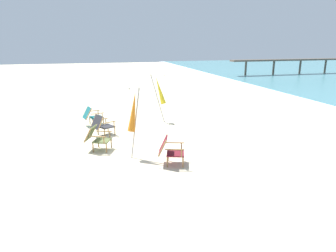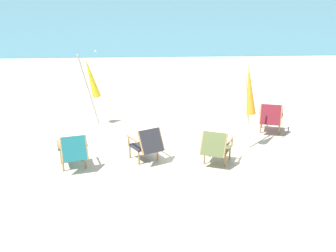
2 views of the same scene
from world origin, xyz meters
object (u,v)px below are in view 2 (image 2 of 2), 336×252
object	(u,v)px
umbrella_furled_orange	(250,90)
umbrella_furled_yellow	(91,78)
beach_chair_mid_center	(147,144)
beach_chair_front_left	(271,117)
beach_chair_back_left	(216,146)
beach_chair_front_right	(73,151)

from	to	relation	value
umbrella_furled_orange	umbrella_furled_yellow	distance (m)	4.17
beach_chair_mid_center	umbrella_furled_orange	world-z (taller)	umbrella_furled_orange
beach_chair_front_left	beach_chair_back_left	size ratio (longest dim) A/B	0.93
beach_chair_mid_center	beach_chair_back_left	distance (m)	1.50
beach_chair_front_left	umbrella_furled_yellow	world-z (taller)	umbrella_furled_yellow
beach_chair_front_left	umbrella_furled_yellow	distance (m)	4.77
beach_chair_front_left	umbrella_furled_orange	size ratio (longest dim) A/B	0.41
umbrella_furled_yellow	beach_chair_front_right	bearing A→B (deg)	-92.38
beach_chair_front_right	umbrella_furled_yellow	distance (m)	2.97
beach_chair_front_left	beach_chair_front_right	size ratio (longest dim) A/B	0.96
umbrella_furled_orange	umbrella_furled_yellow	size ratio (longest dim) A/B	1.03
beach_chair_front_right	umbrella_furled_orange	xyz separation A→B (m)	(3.94, 1.15, 0.95)
beach_chair_mid_center	umbrella_furled_yellow	distance (m)	3.02
beach_chair_front_right	beach_chair_back_left	bearing A→B (deg)	1.64
umbrella_furled_orange	beach_chair_front_right	bearing A→B (deg)	-163.74
beach_chair_back_left	umbrella_furled_orange	size ratio (longest dim) A/B	0.44
beach_chair_mid_center	beach_chair_front_right	distance (m)	1.58
beach_chair_mid_center	umbrella_furled_yellow	bearing A→B (deg)	119.81
beach_chair_front_right	umbrella_furled_orange	world-z (taller)	umbrella_furled_orange
beach_chair_front_left	beach_chair_mid_center	distance (m)	3.60
beach_chair_front_right	umbrella_furled_yellow	bearing A→B (deg)	87.62
beach_chair_mid_center	umbrella_furled_orange	size ratio (longest dim) A/B	0.44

